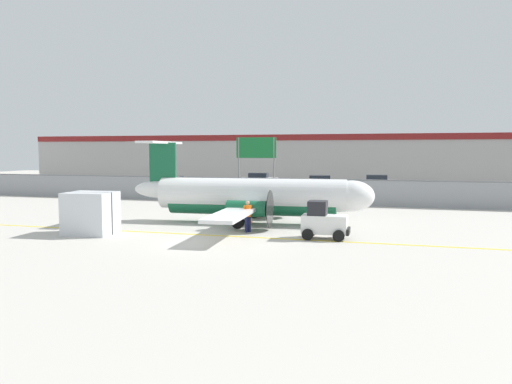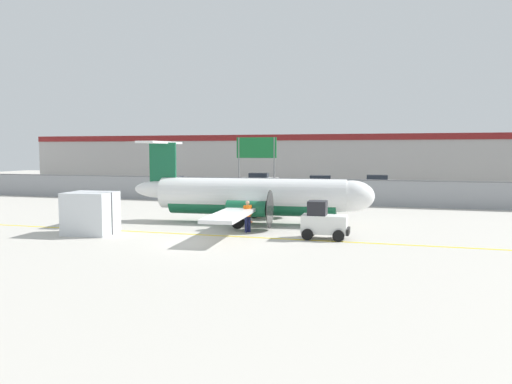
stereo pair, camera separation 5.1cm
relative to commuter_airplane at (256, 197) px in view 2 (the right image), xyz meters
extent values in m
plane|color=#BCB7AD|center=(-0.34, -6.73, -1.60)|extent=(140.00, 140.00, 0.00)
cube|color=yellow|center=(-0.34, -4.73, -1.60)|extent=(84.00, 0.20, 0.01)
cube|color=gray|center=(-0.34, 11.27, -0.60)|extent=(98.00, 0.04, 2.00)
cylinder|color=slate|center=(-0.34, 11.27, 0.45)|extent=(98.00, 0.10, 0.10)
cube|color=#38383A|center=(-0.34, 22.77, -1.54)|extent=(98.00, 17.00, 0.12)
cube|color=#BCB7B2|center=(-0.34, 41.27, 1.65)|extent=(91.00, 8.00, 6.50)
cube|color=maroon|center=(-0.34, 37.27, 4.50)|extent=(91.00, 0.20, 0.80)
cylinder|color=white|center=(-0.26, -0.02, 0.15)|extent=(11.35, 2.68, 1.90)
ellipsoid|color=white|center=(5.63, 0.39, 0.15)|extent=(2.71, 1.98, 1.80)
ellipsoid|color=white|center=(-6.16, -0.43, 0.35)|extent=(3.24, 1.26, 1.05)
cylinder|color=#145938|center=(-0.26, -0.02, -0.38)|extent=(10.17, 2.18, 1.48)
cube|color=white|center=(-0.16, -0.01, -0.42)|extent=(2.71, 16.07, 0.18)
cylinder|color=#145938|center=(-0.15, 2.60, -0.42)|extent=(2.26, 1.05, 0.90)
cone|color=black|center=(1.00, 2.68, -0.42)|extent=(0.48, 0.47, 0.44)
cylinder|color=#262626|center=(1.15, 2.69, -0.42)|extent=(0.19, 2.10, 2.10)
cylinder|color=#145938|center=(0.22, -2.59, -0.42)|extent=(2.26, 1.05, 0.90)
cone|color=black|center=(1.37, -2.51, -0.42)|extent=(0.48, 0.47, 0.44)
cylinder|color=#262626|center=(1.51, -2.50, -0.42)|extent=(0.19, 2.10, 2.10)
cube|color=#145938|center=(-5.87, -0.41, 1.70)|extent=(1.71, 0.30, 3.10)
cube|color=white|center=(-6.01, -0.42, 3.25)|extent=(1.43, 4.87, 0.14)
cylinder|color=#59595B|center=(3.69, 0.26, -0.82)|extent=(0.15, 0.15, 0.97)
cylinder|color=black|center=(3.69, 0.26, -1.30)|extent=(0.61, 0.26, 0.60)
cylinder|color=#59595B|center=(-0.72, 2.17, -0.78)|extent=(0.15, 0.15, 0.90)
cylinder|color=black|center=(-0.72, 2.17, -1.22)|extent=(0.77, 0.27, 0.76)
cylinder|color=#59595B|center=(-0.41, -2.24, -0.78)|extent=(0.15, 0.15, 0.90)
cylinder|color=black|center=(-0.41, -2.24, -1.22)|extent=(0.77, 0.27, 0.76)
cube|color=silver|center=(4.71, -4.15, -0.87)|extent=(2.22, 1.14, 0.90)
cube|color=black|center=(4.36, -4.16, -0.07)|extent=(0.92, 1.02, 0.70)
cube|color=black|center=(5.86, -4.13, -1.17)|extent=(0.18, 1.10, 0.30)
cylinder|color=black|center=(5.45, -3.54, -1.32)|extent=(0.56, 0.19, 0.56)
cylinder|color=black|center=(5.47, -4.74, -1.32)|extent=(0.56, 0.19, 0.56)
cylinder|color=black|center=(3.95, -3.56, -1.32)|extent=(0.56, 0.19, 0.56)
cylinder|color=black|center=(3.97, -4.76, -1.32)|extent=(0.56, 0.19, 0.56)
cylinder|color=#191E4C|center=(0.43, -3.37, -1.18)|extent=(0.22, 0.22, 0.85)
cylinder|color=#191E4C|center=(0.55, -3.21, -1.18)|extent=(0.22, 0.22, 0.85)
cylinder|color=orange|center=(0.49, -3.29, -0.45)|extent=(0.48, 0.48, 0.60)
cylinder|color=orange|center=(0.35, -3.46, -0.42)|extent=(0.14, 0.14, 0.55)
cylinder|color=orange|center=(0.62, -3.11, -0.42)|extent=(0.14, 0.14, 0.55)
sphere|color=tan|center=(0.49, -3.29, -0.01)|extent=(0.22, 0.22, 0.22)
cube|color=silver|center=(-7.24, -6.06, -0.50)|extent=(2.53, 2.16, 2.20)
cube|color=#333338|center=(-7.24, -6.06, -0.50)|extent=(2.44, 0.25, 2.20)
cube|color=orange|center=(-0.49, 0.21, -1.58)|extent=(0.36, 0.36, 0.04)
cone|color=orange|center=(-0.49, 0.21, -1.26)|extent=(0.28, 0.28, 0.60)
cylinder|color=white|center=(-0.49, 0.21, -1.18)|extent=(0.17, 0.17, 0.08)
cube|color=orange|center=(-0.52, 2.71, -1.58)|extent=(0.36, 0.36, 0.04)
cone|color=orange|center=(-0.52, 2.71, -1.26)|extent=(0.28, 0.28, 0.60)
cylinder|color=white|center=(-0.52, 2.71, -1.18)|extent=(0.17, 0.17, 0.08)
cube|color=silver|center=(-14.31, 18.65, -0.86)|extent=(4.22, 1.75, 0.80)
cube|color=#262D38|center=(-14.46, 18.65, -0.18)|extent=(2.22, 1.59, 0.56)
cylinder|color=black|center=(-12.89, 19.54, -1.18)|extent=(0.60, 0.21, 0.60)
cylinder|color=black|center=(-12.92, 17.74, -1.18)|extent=(0.60, 0.21, 0.60)
cylinder|color=black|center=(-15.69, 19.57, -1.18)|extent=(0.60, 0.21, 0.60)
cylinder|color=black|center=(-15.72, 17.77, -1.18)|extent=(0.60, 0.21, 0.60)
cube|color=silver|center=(-7.59, 28.48, -0.86)|extent=(4.32, 2.03, 0.80)
cube|color=#262D38|center=(-7.74, 28.46, -0.18)|extent=(2.32, 1.73, 0.56)
cylinder|color=black|center=(-6.26, 29.49, -1.18)|extent=(0.61, 0.25, 0.60)
cylinder|color=black|center=(-6.12, 27.69, -1.18)|extent=(0.61, 0.25, 0.60)
cylinder|color=black|center=(-9.06, 29.26, -1.18)|extent=(0.61, 0.25, 0.60)
cylinder|color=black|center=(-8.91, 27.47, -1.18)|extent=(0.61, 0.25, 0.60)
cube|color=navy|center=(0.29, 24.85, -0.86)|extent=(4.37, 2.19, 0.80)
cube|color=#262D38|center=(0.14, 24.84, -0.18)|extent=(2.37, 1.81, 0.56)
cylinder|color=black|center=(1.57, 25.91, -1.18)|extent=(0.62, 0.27, 0.60)
cylinder|color=black|center=(1.79, 24.13, -1.18)|extent=(0.62, 0.27, 0.60)
cylinder|color=black|center=(-1.21, 25.58, -1.18)|extent=(0.62, 0.27, 0.60)
cylinder|color=black|center=(-0.99, 23.79, -1.18)|extent=(0.62, 0.27, 0.60)
cube|color=silver|center=(5.82, 27.39, -0.86)|extent=(4.33, 2.04, 0.80)
cube|color=#262D38|center=(5.97, 27.40, -0.18)|extent=(2.32, 1.74, 0.56)
cylinder|color=black|center=(4.50, 26.38, -1.18)|extent=(0.61, 0.25, 0.60)
cylinder|color=black|center=(4.35, 28.17, -1.18)|extent=(0.61, 0.25, 0.60)
cylinder|color=black|center=(7.29, 26.61, -1.18)|extent=(0.61, 0.25, 0.60)
cylinder|color=black|center=(7.14, 28.40, -1.18)|extent=(0.61, 0.25, 0.60)
cube|color=#B28C19|center=(13.64, 16.31, -0.86)|extent=(4.35, 2.12, 0.80)
cube|color=#262D38|center=(13.79, 16.32, -0.18)|extent=(2.35, 1.78, 0.56)
cylinder|color=black|center=(12.34, 15.27, -1.18)|extent=(0.62, 0.26, 0.60)
cylinder|color=black|center=(12.16, 17.06, -1.18)|extent=(0.62, 0.26, 0.60)
cylinder|color=black|center=(15.13, 15.56, -1.18)|extent=(0.62, 0.26, 0.60)
cylinder|color=black|center=(14.94, 17.35, -1.18)|extent=(0.62, 0.26, 0.60)
cylinder|color=slate|center=(-5.37, 13.44, 1.15)|extent=(0.14, 0.14, 5.50)
cylinder|color=slate|center=(-2.17, 13.44, 1.15)|extent=(0.14, 0.14, 5.50)
cube|color=#14662D|center=(-3.77, 13.44, 3.00)|extent=(3.60, 0.10, 1.80)
camera|label=1|loc=(8.10, -28.55, 2.77)|focal=35.00mm
camera|label=2|loc=(8.15, -28.54, 2.77)|focal=35.00mm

